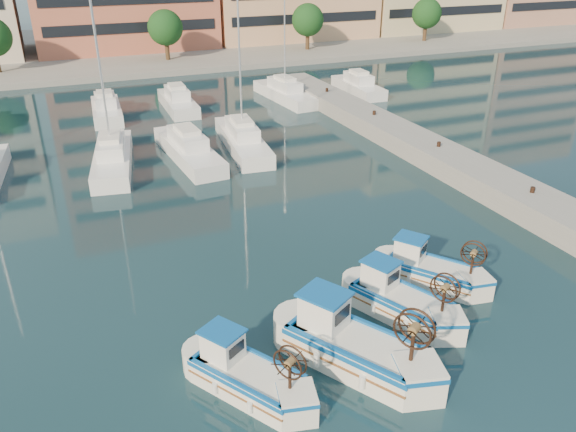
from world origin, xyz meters
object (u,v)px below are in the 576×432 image
at_px(fishing_boat_b, 352,344).
at_px(fishing_boat_c, 400,299).
at_px(fishing_boat_a, 246,373).
at_px(fishing_boat_d, 429,269).

distance_m(fishing_boat_b, fishing_boat_c, 3.53).
xyz_separation_m(fishing_boat_a, fishing_boat_d, (9.18, 3.00, -0.01)).
xyz_separation_m(fishing_boat_a, fishing_boat_c, (6.76, 1.55, 0.02)).
bearing_deg(fishing_boat_a, fishing_boat_c, -18.84).
bearing_deg(fishing_boat_c, fishing_boat_b, -173.69).
height_order(fishing_boat_a, fishing_boat_d, fishing_boat_a).
xyz_separation_m(fishing_boat_b, fishing_boat_c, (3.06, 1.76, -0.14)).
height_order(fishing_boat_b, fishing_boat_c, fishing_boat_b).
distance_m(fishing_boat_a, fishing_boat_b, 3.71).
distance_m(fishing_boat_a, fishing_boat_d, 9.66).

